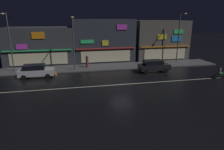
# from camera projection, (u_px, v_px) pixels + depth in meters

# --- Properties ---
(ground_plane) EXTENTS (140.00, 140.00, 0.00)m
(ground_plane) POSITION_uv_depth(u_px,v_px,m) (122.00, 84.00, 22.39)
(ground_plane) COLOR black
(lane_divider_stripe) EXTENTS (32.94, 0.16, 0.01)m
(lane_divider_stripe) POSITION_uv_depth(u_px,v_px,m) (122.00, 84.00, 22.39)
(lane_divider_stripe) COLOR beige
(lane_divider_stripe) RESTS_ON ground
(sidewalk_far) EXTENTS (34.68, 4.25, 0.14)m
(sidewalk_far) POSITION_uv_depth(u_px,v_px,m) (108.00, 67.00, 30.27)
(sidewalk_far) COLOR #4C4C4F
(sidewalk_far) RESTS_ON ground
(storefront_left_block) EXTENTS (10.15, 7.82, 7.15)m
(storefront_left_block) POSITION_uv_depth(u_px,v_px,m) (102.00, 40.00, 34.89)
(storefront_left_block) COLOR #2D333D
(storefront_left_block) RESTS_ON ground
(storefront_center_block) EXTENTS (9.46, 8.13, 6.89)m
(storefront_center_block) POSITION_uv_depth(u_px,v_px,m) (156.00, 39.00, 37.10)
(storefront_center_block) COLOR #56514C
(storefront_center_block) RESTS_ON ground
(storefront_right_block) EXTENTS (10.64, 6.86, 5.89)m
(storefront_right_block) POSITION_uv_depth(u_px,v_px,m) (41.00, 45.00, 32.58)
(storefront_right_block) COLOR #383A3F
(storefront_right_block) RESTS_ON ground
(streetlamp_west) EXTENTS (0.44, 1.64, 7.86)m
(streetlamp_west) POSITION_uv_depth(u_px,v_px,m) (9.00, 38.00, 26.00)
(streetlamp_west) COLOR #47494C
(streetlamp_west) RESTS_ON sidewalk_far
(streetlamp_mid) EXTENTS (0.44, 1.64, 7.45)m
(streetlamp_mid) POSITION_uv_depth(u_px,v_px,m) (73.00, 39.00, 27.05)
(streetlamp_mid) COLOR #47494C
(streetlamp_mid) RESTS_ON sidewalk_far
(streetlamp_east) EXTENTS (0.44, 1.64, 8.00)m
(streetlamp_east) POSITION_uv_depth(u_px,v_px,m) (179.00, 34.00, 31.61)
(streetlamp_east) COLOR #47494C
(streetlamp_east) RESTS_ON sidewalk_far
(pedestrian_on_sidewalk) EXTENTS (0.40, 0.40, 1.87)m
(pedestrian_on_sidewalk) POSITION_uv_depth(u_px,v_px,m) (87.00, 62.00, 29.49)
(pedestrian_on_sidewalk) COLOR brown
(pedestrian_on_sidewalk) RESTS_ON sidewalk_far
(parked_car_near_kerb) EXTENTS (4.30, 1.98, 1.67)m
(parked_car_near_kerb) POSITION_uv_depth(u_px,v_px,m) (154.00, 66.00, 27.48)
(parked_car_near_kerb) COLOR black
(parked_car_near_kerb) RESTS_ON ground
(parked_car_trailing) EXTENTS (4.30, 1.98, 1.67)m
(parked_car_trailing) POSITION_uv_depth(u_px,v_px,m) (36.00, 71.00, 24.87)
(parked_car_trailing) COLOR silver
(parked_car_trailing) RESTS_ON ground
(motorcycle_lead) EXTENTS (1.90, 0.60, 1.52)m
(motorcycle_lead) POSITION_uv_depth(u_px,v_px,m) (220.00, 73.00, 24.59)
(motorcycle_lead) COLOR black
(motorcycle_lead) RESTS_ON ground
(traffic_cone) EXTENTS (0.36, 0.36, 0.55)m
(traffic_cone) POSITION_uv_depth(u_px,v_px,m) (56.00, 73.00, 26.01)
(traffic_cone) COLOR orange
(traffic_cone) RESTS_ON ground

